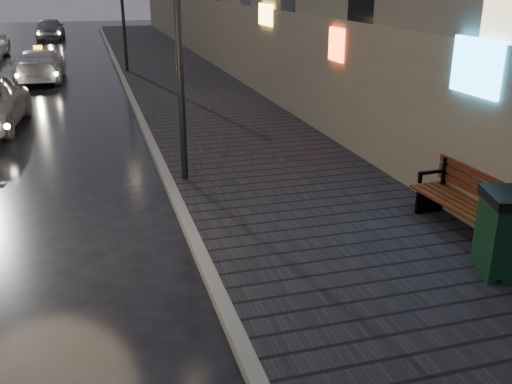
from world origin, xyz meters
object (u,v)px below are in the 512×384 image
bench (466,200)px  trash_bin (511,233)px  taxi_mid (40,65)px  car_far (50,28)px  lamp_near (178,14)px

bench → trash_bin: 1.56m
taxi_mid → car_far: car_far is taller
taxi_mid → car_far: 19.20m
trash_bin → car_far: (-7.85, 39.62, 0.00)m
lamp_near → trash_bin: lamp_near is taller
taxi_mid → lamp_near: bearing=105.6°
lamp_near → bench: size_ratio=2.59×
bench → car_far: bearing=99.1°
trash_bin → taxi_mid: bearing=127.5°
lamp_near → bench: 6.31m
bench → trash_bin: size_ratio=1.66×
trash_bin → taxi_mid: size_ratio=0.26×
lamp_near → bench: bearing=-43.8°
bench → car_far: car_far is taller
bench → lamp_near: bearing=133.2°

